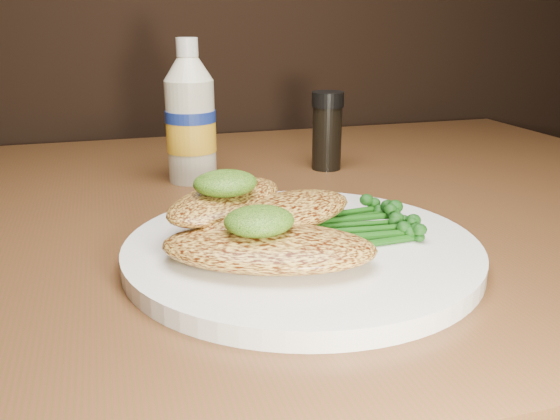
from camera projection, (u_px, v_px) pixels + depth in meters
name	position (u px, v px, depth m)	size (l,w,h in m)	color
plate	(302.00, 250.00, 0.51)	(0.30, 0.30, 0.02)	white
chicken_front	(269.00, 247.00, 0.45)	(0.17, 0.09, 0.03)	gold
chicken_mid	(278.00, 213.00, 0.51)	(0.16, 0.08, 0.02)	gold
chicken_back	(226.00, 200.00, 0.52)	(0.14, 0.07, 0.02)	gold
pesto_front	(259.00, 221.00, 0.45)	(0.06, 0.05, 0.02)	#143507
pesto_back	(225.00, 183.00, 0.50)	(0.06, 0.05, 0.02)	#143507
broccolini_bundle	(345.00, 222.00, 0.52)	(0.14, 0.11, 0.02)	#164B10
mayo_bottle	(190.00, 111.00, 0.72)	(0.06, 0.06, 0.17)	beige
pepper_grinder	(327.00, 131.00, 0.78)	(0.04, 0.04, 0.10)	black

